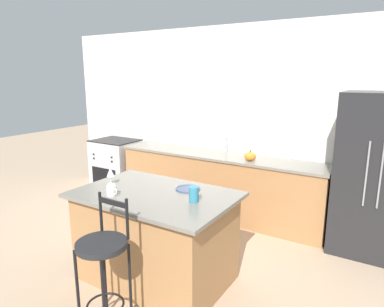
{
  "coord_description": "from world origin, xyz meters",
  "views": [
    {
      "loc": [
        2.17,
        -3.89,
        2.02
      ],
      "look_at": [
        0.09,
        -0.54,
        1.11
      ],
      "focal_mm": 32.0,
      "sensor_mm": 36.0,
      "label": 1
    }
  ],
  "objects_px": {
    "bar_stool_near": "(103,259)",
    "pumpkin_decoration": "(250,156)",
    "wine_glass": "(110,172)",
    "tumbler_cup": "(194,194)",
    "refrigerator": "(375,175)",
    "dinner_plate": "(188,189)",
    "coffee_mug": "(111,191)",
    "oven_range": "(117,166)"
  },
  "relations": [
    {
      "from": "refrigerator",
      "to": "coffee_mug",
      "type": "distance_m",
      "value": 2.87
    },
    {
      "from": "dinner_plate",
      "to": "wine_glass",
      "type": "relative_size",
      "value": 1.35
    },
    {
      "from": "bar_stool_near",
      "to": "wine_glass",
      "type": "distance_m",
      "value": 1.1
    },
    {
      "from": "refrigerator",
      "to": "wine_glass",
      "type": "relative_size",
      "value": 10.23
    },
    {
      "from": "bar_stool_near",
      "to": "pumpkin_decoration",
      "type": "height_order",
      "value": "bar_stool_near"
    },
    {
      "from": "bar_stool_near",
      "to": "pumpkin_decoration",
      "type": "relative_size",
      "value": 7.38
    },
    {
      "from": "coffee_mug",
      "to": "tumbler_cup",
      "type": "xyz_separation_m",
      "value": [
        0.74,
        0.27,
        0.02
      ]
    },
    {
      "from": "oven_range",
      "to": "bar_stool_near",
      "type": "distance_m",
      "value": 3.47
    },
    {
      "from": "bar_stool_near",
      "to": "wine_glass",
      "type": "relative_size",
      "value": 6.17
    },
    {
      "from": "coffee_mug",
      "to": "pumpkin_decoration",
      "type": "bearing_deg",
      "value": 72.64
    },
    {
      "from": "dinner_plate",
      "to": "pumpkin_decoration",
      "type": "height_order",
      "value": "pumpkin_decoration"
    },
    {
      "from": "refrigerator",
      "to": "pumpkin_decoration",
      "type": "relative_size",
      "value": 12.24
    },
    {
      "from": "oven_range",
      "to": "wine_glass",
      "type": "xyz_separation_m",
      "value": [
        1.67,
        -1.78,
        0.57
      ]
    },
    {
      "from": "dinner_plate",
      "to": "coffee_mug",
      "type": "height_order",
      "value": "coffee_mug"
    },
    {
      "from": "refrigerator",
      "to": "bar_stool_near",
      "type": "relative_size",
      "value": 1.66
    },
    {
      "from": "dinner_plate",
      "to": "pumpkin_decoration",
      "type": "bearing_deg",
      "value": 86.65
    },
    {
      "from": "bar_stool_near",
      "to": "coffee_mug",
      "type": "height_order",
      "value": "bar_stool_near"
    },
    {
      "from": "coffee_mug",
      "to": "tumbler_cup",
      "type": "bearing_deg",
      "value": 19.84
    },
    {
      "from": "oven_range",
      "to": "wine_glass",
      "type": "height_order",
      "value": "wine_glass"
    },
    {
      "from": "coffee_mug",
      "to": "pumpkin_decoration",
      "type": "distance_m",
      "value": 2.01
    },
    {
      "from": "dinner_plate",
      "to": "wine_glass",
      "type": "distance_m",
      "value": 0.83
    },
    {
      "from": "dinner_plate",
      "to": "coffee_mug",
      "type": "relative_size",
      "value": 2.08
    },
    {
      "from": "bar_stool_near",
      "to": "oven_range",
      "type": "bearing_deg",
      "value": 132.44
    },
    {
      "from": "refrigerator",
      "to": "wine_glass",
      "type": "bearing_deg",
      "value": -142.76
    },
    {
      "from": "refrigerator",
      "to": "bar_stool_near",
      "type": "xyz_separation_m",
      "value": [
        -1.65,
        -2.53,
        -0.29
      ]
    },
    {
      "from": "refrigerator",
      "to": "tumbler_cup",
      "type": "distance_m",
      "value": 2.18
    },
    {
      "from": "tumbler_cup",
      "to": "oven_range",
      "type": "bearing_deg",
      "value": 146.57
    },
    {
      "from": "dinner_plate",
      "to": "tumbler_cup",
      "type": "distance_m",
      "value": 0.35
    },
    {
      "from": "bar_stool_near",
      "to": "pumpkin_decoration",
      "type": "xyz_separation_m",
      "value": [
        0.19,
        2.45,
        0.34
      ]
    },
    {
      "from": "wine_glass",
      "to": "coffee_mug",
      "type": "height_order",
      "value": "wine_glass"
    },
    {
      "from": "dinner_plate",
      "to": "pumpkin_decoration",
      "type": "xyz_separation_m",
      "value": [
        0.08,
        1.4,
        0.06
      ]
    },
    {
      "from": "refrigerator",
      "to": "oven_range",
      "type": "distance_m",
      "value": 4.01
    },
    {
      "from": "coffee_mug",
      "to": "pumpkin_decoration",
      "type": "relative_size",
      "value": 0.78
    },
    {
      "from": "refrigerator",
      "to": "bar_stool_near",
      "type": "bearing_deg",
      "value": -123.05
    },
    {
      "from": "oven_range",
      "to": "coffee_mug",
      "type": "relative_size",
      "value": 7.87
    },
    {
      "from": "wine_glass",
      "to": "tumbler_cup",
      "type": "distance_m",
      "value": 1.0
    },
    {
      "from": "oven_range",
      "to": "tumbler_cup",
      "type": "distance_m",
      "value": 3.24
    },
    {
      "from": "oven_range",
      "to": "bar_stool_near",
      "type": "xyz_separation_m",
      "value": [
        2.34,
        -2.56,
        0.17
      ]
    },
    {
      "from": "coffee_mug",
      "to": "oven_range",
      "type": "bearing_deg",
      "value": 133.47
    },
    {
      "from": "coffee_mug",
      "to": "tumbler_cup",
      "type": "height_order",
      "value": "tumbler_cup"
    },
    {
      "from": "oven_range",
      "to": "coffee_mug",
      "type": "distance_m",
      "value": 2.84
    },
    {
      "from": "bar_stool_near",
      "to": "tumbler_cup",
      "type": "distance_m",
      "value": 0.93
    }
  ]
}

